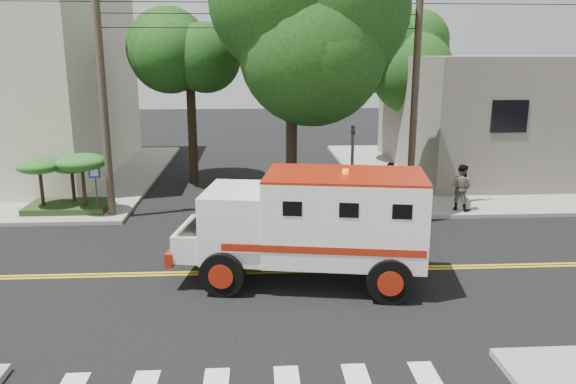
{
  "coord_description": "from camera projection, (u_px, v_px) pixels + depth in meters",
  "views": [
    {
      "loc": [
        0.02,
        -15.57,
        6.31
      ],
      "look_at": [
        1.17,
        3.32,
        1.6
      ],
      "focal_mm": 35.0,
      "sensor_mm": 36.0,
      "label": 1
    }
  ],
  "objects": [
    {
      "name": "sidewalk_ne",
      "position": [
        503.0,
        171.0,
        30.46
      ],
      "size": [
        17.0,
        17.0,
        0.15
      ],
      "primitive_type": "cube",
      "color": "gray",
      "rests_on": "ground"
    },
    {
      "name": "palm_planter",
      "position": [
        66.0,
        174.0,
        22.19
      ],
      "size": [
        3.52,
        2.63,
        2.36
      ],
      "color": "#1E3314",
      "rests_on": "sidewalk_nw"
    },
    {
      "name": "tree_left",
      "position": [
        196.0,
        65.0,
        26.48
      ],
      "size": [
        4.48,
        4.2,
        7.7
      ],
      "color": "black",
      "rests_on": "ground"
    },
    {
      "name": "building_right",
      "position": [
        531.0,
        113.0,
        30.29
      ],
      "size": [
        14.0,
        12.0,
        6.0
      ],
      "primitive_type": "cube",
      "color": "#6B685C",
      "rests_on": "sidewalk_ne"
    },
    {
      "name": "pedestrian_b",
      "position": [
        461.0,
        187.0,
        22.42
      ],
      "size": [
        1.15,
        1.14,
        1.87
      ],
      "primitive_type": "imported",
      "rotation": [
        0.0,
        0.0,
        2.37
      ],
      "color": "gray",
      "rests_on": "sidewalk_ne"
    },
    {
      "name": "pedestrian_a",
      "position": [
        389.0,
        184.0,
        22.94
      ],
      "size": [
        0.8,
        0.68,
        1.84
      ],
      "primitive_type": "imported",
      "rotation": [
        0.0,
        0.0,
        3.58
      ],
      "color": "gray",
      "rests_on": "sidewalk_ne"
    },
    {
      "name": "tree_main",
      "position": [
        304.0,
        28.0,
        20.99
      ],
      "size": [
        6.08,
        5.7,
        9.85
      ],
      "color": "black",
      "rests_on": "ground"
    },
    {
      "name": "accessibility_sign",
      "position": [
        95.0,
        183.0,
        21.89
      ],
      "size": [
        0.45,
        0.1,
        2.02
      ],
      "color": "#3F3F42",
      "rests_on": "ground"
    },
    {
      "name": "ground",
      "position": [
        255.0,
        272.0,
        16.61
      ],
      "size": [
        100.0,
        100.0,
        0.0
      ],
      "primitive_type": "plane",
      "color": "black",
      "rests_on": "ground"
    },
    {
      "name": "utility_pole_left",
      "position": [
        104.0,
        102.0,
        21.0
      ],
      "size": [
        0.28,
        0.28,
        9.0
      ],
      "primitive_type": "cylinder",
      "color": "#382D23",
      "rests_on": "ground"
    },
    {
      "name": "tree_right",
      "position": [
        413.0,
        57.0,
        30.93
      ],
      "size": [
        4.8,
        4.5,
        8.2
      ],
      "color": "black",
      "rests_on": "ground"
    },
    {
      "name": "traffic_signal",
      "position": [
        352.0,
        161.0,
        21.72
      ],
      "size": [
        0.15,
        0.18,
        3.6
      ],
      "color": "#3F3F42",
      "rests_on": "ground"
    },
    {
      "name": "armored_truck",
      "position": [
        312.0,
        221.0,
        15.53
      ],
      "size": [
        7.21,
        3.69,
        3.14
      ],
      "rotation": [
        0.0,
        0.0,
        -0.16
      ],
      "color": "white",
      "rests_on": "ground"
    },
    {
      "name": "utility_pole_right",
      "position": [
        415.0,
        100.0,
        21.89
      ],
      "size": [
        0.28,
        0.28,
        9.0
      ],
      "primitive_type": "cylinder",
      "color": "#382D23",
      "rests_on": "ground"
    }
  ]
}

